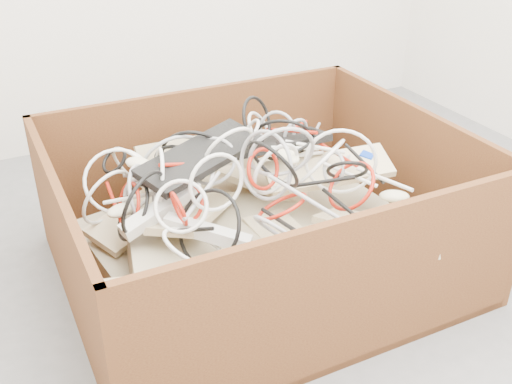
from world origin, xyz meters
name	(u,v)px	position (x,y,z in m)	size (l,w,h in m)	color
ground	(323,286)	(0.00, 0.00, 0.00)	(3.00, 3.00, 0.00)	#5B5B5D
cardboard_box	(254,240)	(-0.17, 0.18, 0.13)	(1.26, 1.05, 0.51)	#3B1B0E
keyboard_pile	(245,198)	(-0.19, 0.21, 0.28)	(1.12, 0.93, 0.38)	beige
mice_scatter	(274,198)	(-0.16, 0.07, 0.35)	(0.93, 0.70, 0.21)	beige
power_strip_left	(161,209)	(-0.49, 0.15, 0.35)	(0.27, 0.05, 0.04)	silver
power_strip_right	(207,232)	(-0.40, 0.02, 0.32)	(0.26, 0.05, 0.04)	silver
vga_plug	(367,156)	(0.27, 0.18, 0.35)	(0.04, 0.04, 0.02)	#0B33B2
cable_tangle	(224,174)	(-0.26, 0.20, 0.39)	(1.06, 0.87, 0.48)	silver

